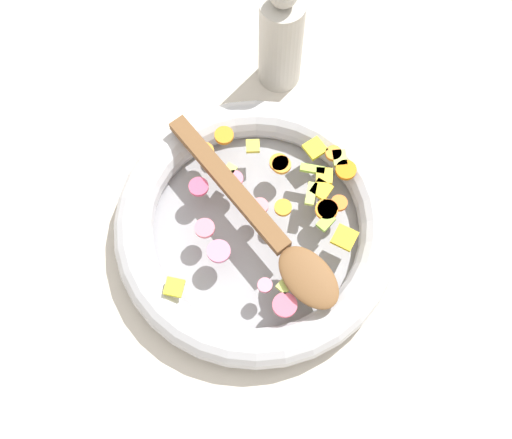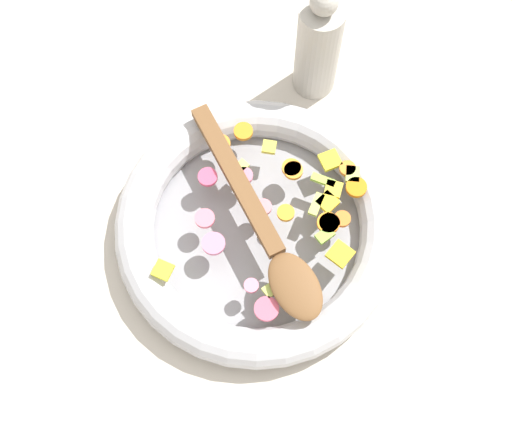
% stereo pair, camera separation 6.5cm
% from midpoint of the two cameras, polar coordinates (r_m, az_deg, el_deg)
% --- Properties ---
extents(ground_plane, '(4.00, 4.00, 0.00)m').
position_cam_midpoint_polar(ground_plane, '(0.93, 1.98, -1.31)').
color(ground_plane, beige).
extents(skillet, '(0.36, 0.36, 0.05)m').
position_cam_midpoint_polar(skillet, '(0.91, 2.02, -0.83)').
color(skillet, gray).
rests_on(skillet, ground_plane).
extents(chopped_vegetables, '(0.27, 0.27, 0.01)m').
position_cam_midpoint_polar(chopped_vegetables, '(0.89, 4.24, 0.76)').
color(chopped_vegetables, orange).
rests_on(chopped_vegetables, skillet).
extents(wooden_spoon, '(0.18, 0.30, 0.01)m').
position_cam_midpoint_polar(wooden_spoon, '(0.86, 2.84, -1.20)').
color(wooden_spoon, brown).
rests_on(wooden_spoon, chopped_vegetables).
extents(pepper_mill, '(0.06, 0.06, 0.19)m').
position_cam_midpoint_polar(pepper_mill, '(0.97, 6.89, 13.45)').
color(pepper_mill, '#B2ADA3').
rests_on(pepper_mill, ground_plane).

